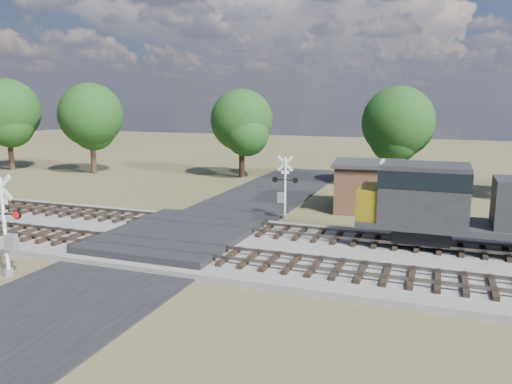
% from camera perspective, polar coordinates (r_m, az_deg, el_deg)
% --- Properties ---
extents(ground, '(160.00, 160.00, 0.00)m').
position_cam_1_polar(ground, '(26.61, -9.30, -5.90)').
color(ground, '#434C28').
rests_on(ground, ground).
extents(ballast_bed, '(140.00, 10.00, 0.30)m').
position_cam_1_polar(ballast_bed, '(23.95, 12.84, -7.52)').
color(ballast_bed, gray).
rests_on(ballast_bed, ground).
extents(road, '(7.00, 60.00, 0.08)m').
position_cam_1_polar(road, '(26.60, -9.30, -5.82)').
color(road, black).
rests_on(road, ground).
extents(crossing_panel, '(7.00, 9.00, 0.62)m').
position_cam_1_polar(crossing_panel, '(26.94, -8.80, -4.98)').
color(crossing_panel, '#262628').
rests_on(crossing_panel, ground).
extents(track_near, '(140.00, 2.60, 0.33)m').
position_cam_1_polar(track_near, '(23.40, -5.04, -7.04)').
color(track_near, black).
rests_on(track_near, ballast_bed).
extents(track_far, '(140.00, 2.60, 0.33)m').
position_cam_1_polar(track_far, '(27.82, -0.64, -4.15)').
color(track_far, black).
rests_on(track_far, ballast_bed).
extents(crossing_signal_near, '(1.78, 0.39, 4.42)m').
position_cam_1_polar(crossing_signal_near, '(23.65, -26.58, -4.35)').
color(crossing_signal_near, silver).
rests_on(crossing_signal_near, ground).
extents(crossing_signal_far, '(1.65, 0.37, 4.08)m').
position_cam_1_polar(crossing_signal_far, '(31.36, 3.19, -0.09)').
color(crossing_signal_far, silver).
rests_on(crossing_signal_far, ground).
extents(equipment_shed, '(5.37, 5.37, 3.32)m').
position_cam_1_polar(equipment_shed, '(34.87, 12.83, 0.70)').
color(equipment_shed, '#4F2F22').
rests_on(equipment_shed, ground).
extents(treeline, '(80.27, 10.11, 10.24)m').
position_cam_1_polar(treeline, '(42.84, 15.70, 8.33)').
color(treeline, black).
rests_on(treeline, ground).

